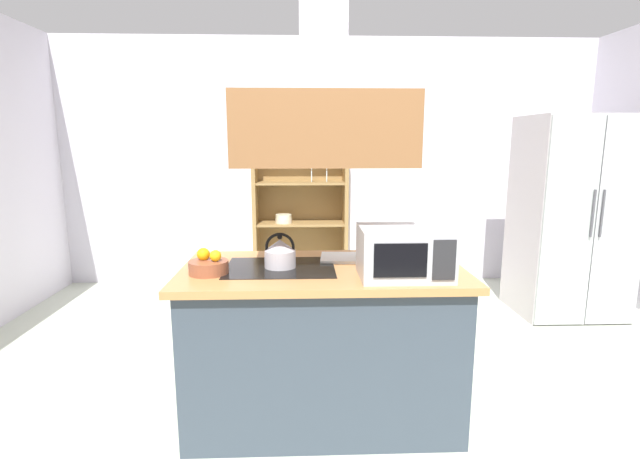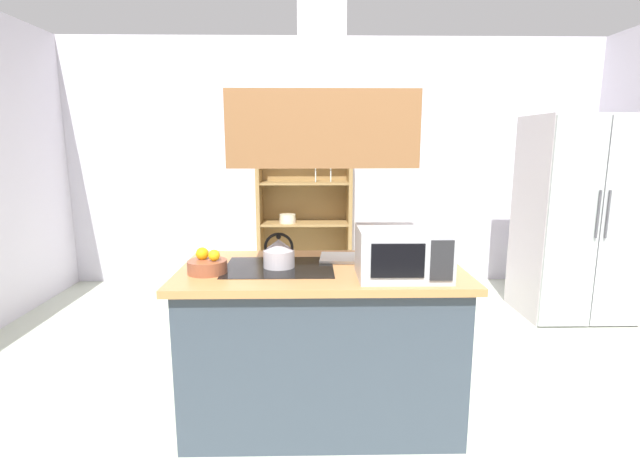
% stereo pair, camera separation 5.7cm
% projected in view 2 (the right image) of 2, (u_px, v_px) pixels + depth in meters
% --- Properties ---
extents(ground_plane, '(7.80, 7.80, 0.00)m').
position_uv_depth(ground_plane, '(356.00, 423.00, 2.78)').
color(ground_plane, beige).
extents(wall_back, '(6.00, 0.12, 2.70)m').
position_uv_depth(wall_back, '(333.00, 163.00, 5.46)').
color(wall_back, silver).
rests_on(wall_back, ground).
extents(kitchen_island, '(1.57, 0.86, 0.90)m').
position_uv_depth(kitchen_island, '(321.00, 342.00, 2.78)').
color(kitchen_island, '#35404B').
rests_on(kitchen_island, ground).
extents(range_hood, '(0.90, 0.70, 1.24)m').
position_uv_depth(range_hood, '(321.00, 109.00, 2.53)').
color(range_hood, brown).
extents(refrigerator, '(0.90, 0.77, 1.82)m').
position_uv_depth(refrigerator, '(576.00, 218.00, 4.39)').
color(refrigerator, '#BBB3B6').
rests_on(refrigerator, ground).
extents(dish_cabinet, '(1.02, 0.40, 1.77)m').
position_uv_depth(dish_cabinet, '(304.00, 216.00, 5.35)').
color(dish_cabinet, olive).
rests_on(dish_cabinet, ground).
extents(kettle, '(0.17, 0.17, 0.19)m').
position_uv_depth(kettle, '(279.00, 253.00, 2.68)').
color(kettle, silver).
rests_on(kettle, kitchen_island).
extents(cutting_board, '(0.36, 0.27, 0.02)m').
position_uv_depth(cutting_board, '(349.00, 258.00, 2.87)').
color(cutting_board, white).
rests_on(cutting_board, kitchen_island).
extents(microwave, '(0.46, 0.35, 0.26)m').
position_uv_depth(microwave, '(403.00, 253.00, 2.47)').
color(microwave, '#B7BABF').
rests_on(microwave, kitchen_island).
extents(fruit_bowl, '(0.21, 0.21, 0.13)m').
position_uv_depth(fruit_bowl, '(207.00, 265.00, 2.57)').
color(fruit_bowl, brown).
rests_on(fruit_bowl, kitchen_island).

